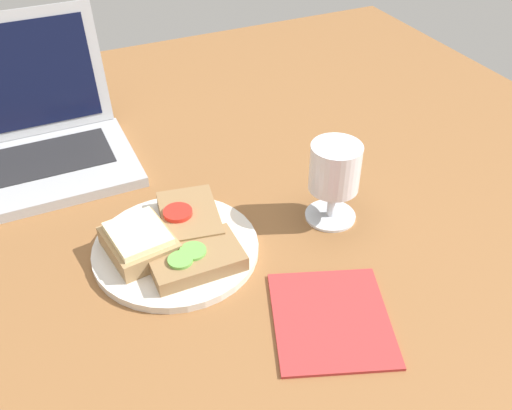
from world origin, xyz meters
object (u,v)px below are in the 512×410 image
object	(u,v)px
sandwich_with_cheese	(139,240)
laptop	(10,142)
sandwich_with_cucumber	(195,258)
plate	(176,249)
sandwich_with_tomato	(189,218)
wine_glass	(335,172)
napkin	(331,319)

from	to	relation	value
sandwich_with_cheese	laptop	size ratio (longest dim) A/B	0.29
sandwich_with_cucumber	laptop	distance (cm)	39.23
plate	sandwich_with_cucumber	xyz separation A→B (cm)	(1.19, -4.46, 1.61)
plate	sandwich_with_cheese	distance (cm)	5.11
plate	sandwich_with_tomato	bearing A→B (deg)	46.31
wine_glass	napkin	world-z (taller)	wine_glass
sandwich_with_cheese	sandwich_with_tomato	world-z (taller)	sandwich_with_cheese
sandwich_with_cheese	sandwich_with_tomato	xyz separation A→B (cm)	(7.62, 2.16, -0.43)
sandwich_with_tomato	laptop	distance (cm)	33.68
plate	laptop	bearing A→B (deg)	119.18
sandwich_with_tomato	wine_glass	bearing A→B (deg)	-15.92
napkin	sandwich_with_cheese	bearing A→B (deg)	130.66
sandwich_with_cucumber	napkin	world-z (taller)	sandwich_with_cucumber
plate	sandwich_with_cucumber	world-z (taller)	sandwich_with_cucumber
plate	napkin	xyz separation A→B (cm)	(12.70, -18.85, -0.35)
sandwich_with_tomato	wine_glass	distance (cm)	20.78
sandwich_with_cheese	sandwich_with_cucumber	distance (cm)	7.98
sandwich_with_tomato	napkin	world-z (taller)	sandwich_with_tomato
plate	sandwich_with_cheese	xyz separation A→B (cm)	(-4.47, 1.14, 2.19)
sandwich_with_cheese	laptop	world-z (taller)	laptop
wine_glass	napkin	bearing A→B (deg)	-120.34
plate	wine_glass	size ratio (longest dim) A/B	1.85
sandwich_with_tomato	napkin	size ratio (longest dim) A/B	0.80
sandwich_with_cheese	sandwich_with_cucumber	world-z (taller)	sandwich_with_cheese
laptop	sandwich_with_cheese	bearing A→B (deg)	-66.88
sandwich_with_cheese	sandwich_with_cucumber	bearing A→B (deg)	-44.70
laptop	plate	bearing A→B (deg)	-60.82
sandwich_with_cheese	napkin	size ratio (longest dim) A/B	0.68
plate	sandwich_with_tomato	size ratio (longest dim) A/B	1.79
sandwich_with_cucumber	sandwich_with_tomato	bearing A→B (deg)	75.80
wine_glass	sandwich_with_tomato	bearing A→B (deg)	164.08
sandwich_with_cheese	sandwich_with_tomato	distance (cm)	7.94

